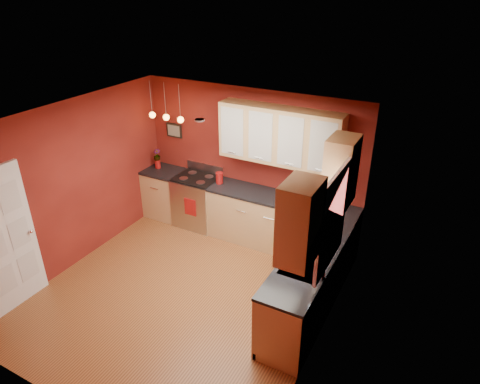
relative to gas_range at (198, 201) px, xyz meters
The scene contains 27 objects.
floor 2.08m from the gas_range, 62.94° to the right, with size 4.20×4.20×0.00m, color #9A5B2C.
ceiling 2.93m from the gas_range, 62.94° to the right, with size 4.00×4.20×0.02m, color white.
wall_back 1.27m from the gas_range, 18.02° to the left, with size 4.00×0.02×2.60m, color maroon.
wall_front 4.09m from the gas_range, 76.73° to the right, with size 4.00×0.02×2.60m, color maroon.
wall_left 2.25m from the gas_range, 120.95° to the right, with size 0.02×4.20×2.60m, color maroon.
wall_right 3.53m from the gas_range, 31.66° to the right, with size 0.02×4.20×2.60m, color maroon.
base_cabinets_back_left 0.73m from the gas_range, behind, with size 0.70×0.60×0.90m, color tan.
base_cabinets_back_right 1.65m from the gas_range, ahead, with size 2.54×0.60×0.90m, color tan.
base_cabinets_right 2.95m from the gas_range, 27.27° to the right, with size 0.60×2.10×0.90m, color tan.
counter_back_left 0.85m from the gas_range, behind, with size 0.70×0.62×0.04m, color black.
counter_back_right 1.71m from the gas_range, ahead, with size 2.54×0.62×0.04m, color black.
counter_right 2.98m from the gas_range, 27.27° to the right, with size 0.62×2.10×0.04m, color black.
gas_range is the anchor object (origin of this frame).
dishwasher_front 2.04m from the gas_range, ahead, with size 0.60×0.02×0.80m, color #B0B0B5.
sink 3.05m from the gas_range, 29.78° to the right, with size 0.50×0.70×0.33m.
window 3.48m from the gas_range, 27.40° to the right, with size 0.06×1.02×1.22m.
door_left_wall 3.22m from the gas_range, 109.27° to the right, with size 0.12×0.82×2.05m.
upper_cabinets_back 2.12m from the gas_range, ahead, with size 2.00×0.35×0.90m, color tan.
upper_cabinets_right 3.45m from the gas_range, 28.26° to the right, with size 0.35×1.95×0.90m, color tan.
wall_picture 1.36m from the gas_range, 156.09° to the left, with size 0.32×0.03×0.26m, color black.
pendant_lights 1.62m from the gas_range, behind, with size 0.71×0.11×0.66m.
red_canister 0.73m from the gas_range, ahead, with size 0.13×0.13×0.20m.
red_vase 1.04m from the gas_range, behind, with size 0.10×0.10×0.16m, color maroon.
flowers 1.14m from the gas_range, behind, with size 0.13×0.13×0.23m, color maroon.
coffee_maker 2.47m from the gas_range, ahead, with size 0.23×0.23×0.28m.
soap_pump 3.37m from the gas_range, 30.35° to the right, with size 0.08×0.09×0.19m, color white.
dish_towel 0.34m from the gas_range, 79.92° to the right, with size 0.23×0.02×0.31m, color maroon.
Camera 1 is at (3.04, -3.96, 4.17)m, focal length 32.00 mm.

